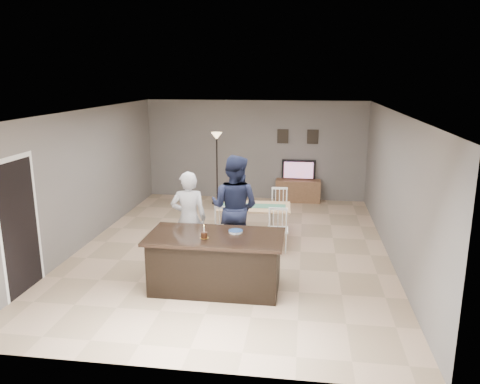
# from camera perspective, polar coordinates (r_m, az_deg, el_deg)

# --- Properties ---
(floor) EXTENTS (8.00, 8.00, 0.00)m
(floor) POSITION_cam_1_polar(r_m,az_deg,el_deg) (9.38, -0.84, -6.87)
(floor) COLOR tan
(floor) RESTS_ON ground
(room_shell) EXTENTS (8.00, 8.00, 8.00)m
(room_shell) POSITION_cam_1_polar(r_m,az_deg,el_deg) (8.92, -0.88, 3.25)
(room_shell) COLOR slate
(room_shell) RESTS_ON floor
(kitchen_island) EXTENTS (2.15, 1.10, 0.90)m
(kitchen_island) POSITION_cam_1_polar(r_m,az_deg,el_deg) (7.56, -2.96, -8.47)
(kitchen_island) COLOR black
(kitchen_island) RESTS_ON floor
(tv_console) EXTENTS (1.20, 0.40, 0.60)m
(tv_console) POSITION_cam_1_polar(r_m,az_deg,el_deg) (12.79, 7.07, 0.16)
(tv_console) COLOR brown
(tv_console) RESTS_ON floor
(television) EXTENTS (0.91, 0.12, 0.53)m
(television) POSITION_cam_1_polar(r_m,az_deg,el_deg) (12.74, 7.15, 2.69)
(television) COLOR black
(television) RESTS_ON tv_console
(tv_screen_glow) EXTENTS (0.78, 0.00, 0.78)m
(tv_screen_glow) POSITION_cam_1_polar(r_m,az_deg,el_deg) (12.66, 7.15, 2.65)
(tv_screen_glow) COLOR #FF581C
(tv_screen_glow) RESTS_ON tv_console
(picture_frames) EXTENTS (1.10, 0.02, 0.38)m
(picture_frames) POSITION_cam_1_polar(r_m,az_deg,el_deg) (12.73, 7.06, 6.73)
(picture_frames) COLOR black
(picture_frames) RESTS_ON room_shell
(doorway) EXTENTS (0.00, 2.10, 2.65)m
(doorway) POSITION_cam_1_polar(r_m,az_deg,el_deg) (7.97, -25.39, -2.54)
(doorway) COLOR black
(doorway) RESTS_ON floor
(woman) EXTENTS (0.70, 0.53, 1.73)m
(woman) POSITION_cam_1_polar(r_m,az_deg,el_deg) (8.39, -6.26, -3.27)
(woman) COLOR silver
(woman) RESTS_ON floor
(man) EXTENTS (1.11, 0.97, 1.96)m
(man) POSITION_cam_1_polar(r_m,az_deg,el_deg) (8.63, -0.68, -1.89)
(man) COLOR #1B203C
(man) RESTS_ON floor
(birthday_cake) EXTENTS (0.14, 0.14, 0.21)m
(birthday_cake) POSITION_cam_1_polar(r_m,az_deg,el_deg) (7.28, -4.39, -5.23)
(birthday_cake) COLOR gold
(birthday_cake) RESTS_ON kitchen_island
(plate_stack) EXTENTS (0.23, 0.23, 0.04)m
(plate_stack) POSITION_cam_1_polar(r_m,az_deg,el_deg) (7.51, -0.54, -4.83)
(plate_stack) COLOR white
(plate_stack) RESTS_ON kitchen_island
(dining_table) EXTENTS (1.55, 1.76, 0.92)m
(dining_table) POSITION_cam_1_polar(r_m,az_deg,el_deg) (9.76, 1.67, -2.40)
(dining_table) COLOR tan
(dining_table) RESTS_ON floor
(floor_lamp) EXTENTS (0.29, 0.29, 1.91)m
(floor_lamp) POSITION_cam_1_polar(r_m,az_deg,el_deg) (12.28, -2.86, 5.28)
(floor_lamp) COLOR black
(floor_lamp) RESTS_ON floor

